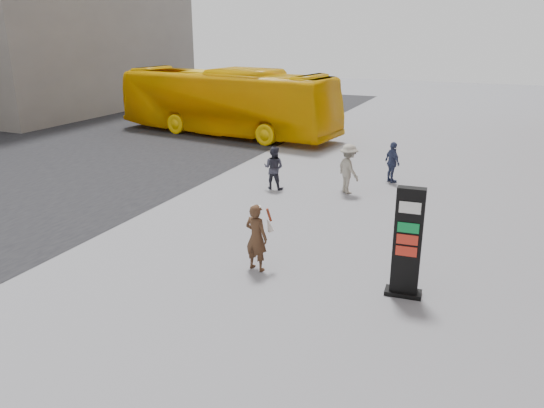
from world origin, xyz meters
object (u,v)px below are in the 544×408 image
at_px(pedestrian_a, 274,168).
at_px(woman, 257,236).
at_px(bus, 226,102).
at_px(pedestrian_b, 349,169).
at_px(pedestrian_c, 392,162).
at_px(info_pylon, 407,243).

bearing_deg(pedestrian_a, woman, 109.08).
relative_size(bus, pedestrian_a, 8.14).
height_order(pedestrian_a, pedestrian_b, pedestrian_b).
relative_size(pedestrian_a, pedestrian_c, 1.01).
distance_m(woman, pedestrian_b, 6.87).
relative_size(pedestrian_a, pedestrian_b, 0.89).
bearing_deg(pedestrian_a, pedestrian_b, -168.39).
bearing_deg(bus, woman, -141.40).
xyz_separation_m(woman, pedestrian_b, (0.28, 6.87, 0.02)).
distance_m(pedestrian_a, pedestrian_c, 4.48).
bearing_deg(pedestrian_c, pedestrian_b, 107.69).
relative_size(bus, pedestrian_b, 7.25).
bearing_deg(woman, bus, -47.49).
xyz_separation_m(bus, pedestrian_a, (6.36, -8.28, -0.98)).
distance_m(bus, pedestrian_b, 11.83).
distance_m(bus, pedestrian_a, 10.48).
xyz_separation_m(info_pylon, woman, (-3.46, -0.12, -0.37)).
height_order(bus, pedestrian_b, bus).
bearing_deg(info_pylon, bus, 125.44).
height_order(woman, bus, bus).
distance_m(woman, bus, 16.97).
height_order(bus, pedestrian_c, bus).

